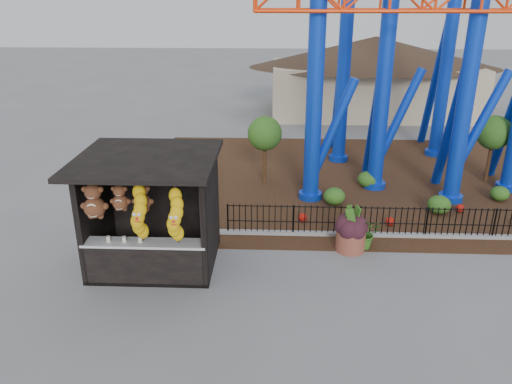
{
  "coord_description": "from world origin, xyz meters",
  "views": [
    {
      "loc": [
        0.25,
        -10.78,
        6.88
      ],
      "look_at": [
        -0.28,
        1.5,
        2.0
      ],
      "focal_mm": 35.0,
      "sensor_mm": 36.0,
      "label": 1
    }
  ],
  "objects_px": {
    "roller_coaster": "(416,8)",
    "potted_plant": "(365,232)",
    "prize_booth": "(150,216)",
    "terracotta_planter": "(350,240)"
  },
  "relations": [
    {
      "from": "roller_coaster",
      "to": "terracotta_planter",
      "type": "distance_m",
      "value": 9.07
    },
    {
      "from": "prize_booth",
      "to": "terracotta_planter",
      "type": "relative_size",
      "value": 4.19
    },
    {
      "from": "terracotta_planter",
      "to": "potted_plant",
      "type": "xyz_separation_m",
      "value": [
        0.43,
        0.17,
        0.17
      ]
    },
    {
      "from": "prize_booth",
      "to": "roller_coaster",
      "type": "relative_size",
      "value": 0.32
    },
    {
      "from": "prize_booth",
      "to": "terracotta_planter",
      "type": "distance_m",
      "value": 5.7
    },
    {
      "from": "roller_coaster",
      "to": "potted_plant",
      "type": "bearing_deg",
      "value": -110.89
    },
    {
      "from": "potted_plant",
      "to": "terracotta_planter",
      "type": "bearing_deg",
      "value": -154.71
    },
    {
      "from": "roller_coaster",
      "to": "terracotta_planter",
      "type": "relative_size",
      "value": 13.16
    },
    {
      "from": "terracotta_planter",
      "to": "potted_plant",
      "type": "bearing_deg",
      "value": 20.95
    },
    {
      "from": "prize_booth",
      "to": "terracotta_planter",
      "type": "height_order",
      "value": "prize_booth"
    }
  ]
}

